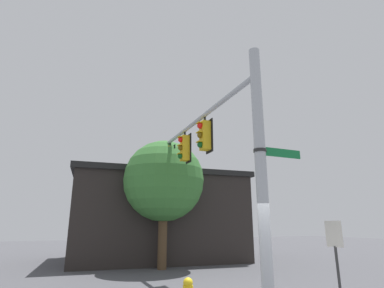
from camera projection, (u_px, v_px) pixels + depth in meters
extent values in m
cylinder|color=#ADB2B7|center=(261.00, 170.00, 7.45)|extent=(0.28, 0.28, 6.65)
cylinder|color=#ADB2B7|center=(194.00, 123.00, 11.86)|extent=(8.40, 0.21, 0.17)
cylinder|color=black|center=(205.00, 119.00, 10.93)|extent=(0.08, 0.08, 0.18)
cube|color=gold|center=(205.00, 136.00, 10.77)|extent=(0.36, 0.30, 1.05)
sphere|color=red|center=(200.00, 126.00, 10.79)|extent=(0.22, 0.22, 0.22)
cube|color=gold|center=(200.00, 123.00, 10.81)|extent=(0.24, 0.20, 0.03)
sphere|color=brown|center=(200.00, 135.00, 10.70)|extent=(0.22, 0.22, 0.22)
cube|color=gold|center=(200.00, 132.00, 10.72)|extent=(0.24, 0.20, 0.03)
sphere|color=#0F4C19|center=(200.00, 145.00, 10.61)|extent=(0.22, 0.22, 0.22)
cube|color=gold|center=(200.00, 142.00, 10.63)|extent=(0.24, 0.20, 0.03)
cube|color=black|center=(209.00, 136.00, 10.84)|extent=(0.54, 0.03, 1.22)
cylinder|color=black|center=(185.00, 134.00, 12.69)|extent=(0.08, 0.08, 0.18)
cube|color=gold|center=(185.00, 148.00, 12.54)|extent=(0.36, 0.30, 1.05)
sphere|color=red|center=(181.00, 140.00, 12.56)|extent=(0.22, 0.22, 0.22)
cube|color=gold|center=(180.00, 137.00, 12.57)|extent=(0.24, 0.20, 0.03)
sphere|color=brown|center=(181.00, 148.00, 12.47)|extent=(0.22, 0.22, 0.22)
cube|color=gold|center=(180.00, 145.00, 12.48)|extent=(0.24, 0.20, 0.03)
sphere|color=#0F4C19|center=(180.00, 156.00, 12.38)|extent=(0.22, 0.22, 0.22)
cube|color=gold|center=(180.00, 154.00, 12.39)|extent=(0.24, 0.20, 0.03)
cube|color=black|center=(189.00, 149.00, 12.60)|extent=(0.54, 0.03, 1.22)
cylinder|color=black|center=(170.00, 145.00, 14.46)|extent=(0.08, 0.08, 0.18)
cube|color=gold|center=(170.00, 158.00, 14.30)|extent=(0.36, 0.30, 1.05)
sphere|color=red|center=(166.00, 150.00, 14.32)|extent=(0.22, 0.22, 0.22)
cube|color=gold|center=(166.00, 148.00, 14.34)|extent=(0.24, 0.20, 0.03)
sphere|color=brown|center=(166.00, 157.00, 14.23)|extent=(0.22, 0.22, 0.22)
cube|color=gold|center=(165.00, 155.00, 14.25)|extent=(0.24, 0.20, 0.03)
sphere|color=#0F4C19|center=(166.00, 165.00, 14.14)|extent=(0.22, 0.22, 0.22)
cube|color=gold|center=(165.00, 163.00, 14.16)|extent=(0.24, 0.20, 0.03)
cube|color=black|center=(173.00, 158.00, 14.36)|extent=(0.54, 0.03, 1.22)
cube|color=#147238|center=(283.00, 153.00, 7.84)|extent=(0.03, 1.10, 0.22)
cube|color=white|center=(283.00, 153.00, 7.84)|extent=(0.01, 1.10, 0.04)
cylinder|color=#262626|center=(260.00, 151.00, 7.58)|extent=(0.32, 0.32, 0.08)
cube|color=#282321|center=(155.00, 219.00, 18.69)|extent=(7.78, 10.00, 4.69)
cube|color=black|center=(145.00, 217.00, 22.29)|extent=(1.59, 8.63, 0.30)
cube|color=black|center=(156.00, 179.00, 19.33)|extent=(8.09, 10.40, 0.30)
cylinder|color=#4C3823|center=(162.00, 239.00, 14.46)|extent=(0.43, 0.43, 2.76)
sphere|color=#387533|center=(164.00, 180.00, 15.19)|extent=(4.01, 4.01, 4.01)
sphere|color=yellow|center=(188.00, 283.00, 7.03)|extent=(0.23, 0.23, 0.23)
cylinder|color=#333333|center=(338.00, 271.00, 8.82)|extent=(0.08, 0.08, 1.40)
cube|color=silver|center=(334.00, 234.00, 9.09)|extent=(0.60, 0.04, 0.76)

